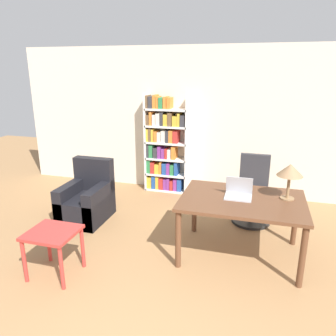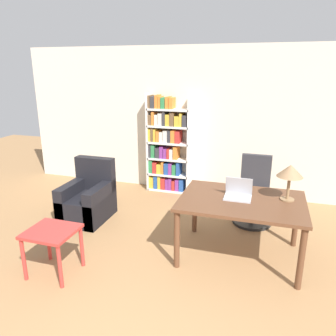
{
  "view_description": "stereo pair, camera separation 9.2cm",
  "coord_description": "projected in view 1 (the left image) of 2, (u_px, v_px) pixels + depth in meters",
  "views": [
    {
      "loc": [
        0.71,
        -1.45,
        2.3
      ],
      "look_at": [
        -0.45,
        2.57,
        1.02
      ],
      "focal_mm": 35.0,
      "sensor_mm": 36.0,
      "label": 1
    },
    {
      "loc": [
        0.8,
        -1.42,
        2.3
      ],
      "look_at": [
        -0.45,
        2.57,
        1.02
      ],
      "focal_mm": 35.0,
      "sensor_mm": 36.0,
      "label": 2
    }
  ],
  "objects": [
    {
      "name": "table_lamp",
      "position": [
        290.0,
        171.0,
        3.89
      ],
      "size": [
        0.31,
        0.31,
        0.44
      ],
      "color": "olive",
      "rests_on": "desk"
    },
    {
      "name": "laptop",
      "position": [
        238.0,
        193.0,
        4.04
      ],
      "size": [
        0.32,
        0.25,
        0.25
      ],
      "color": "#B2B2B7",
      "rests_on": "desk"
    },
    {
      "name": "armchair",
      "position": [
        87.0,
        201.0,
        5.15
      ],
      "size": [
        0.65,
        0.8,
        0.93
      ],
      "color": "black",
      "rests_on": "ground_plane"
    },
    {
      "name": "side_table_blue",
      "position": [
        53.0,
        239.0,
        3.69
      ],
      "size": [
        0.54,
        0.51,
        0.55
      ],
      "color": "#B2332D",
      "rests_on": "ground_plane"
    },
    {
      "name": "wall_back",
      "position": [
        222.0,
        123.0,
        5.96
      ],
      "size": [
        8.0,
        0.06,
        2.7
      ],
      "color": "beige",
      "rests_on": "ground_plane"
    },
    {
      "name": "office_chair",
      "position": [
        253.0,
        195.0,
        5.05
      ],
      "size": [
        0.59,
        0.59,
        1.04
      ],
      "color": "black",
      "rests_on": "ground_plane"
    },
    {
      "name": "bookshelf",
      "position": [
        164.0,
        146.0,
        6.2
      ],
      "size": [
        0.83,
        0.28,
        1.87
      ],
      "color": "white",
      "rests_on": "ground_plane"
    },
    {
      "name": "desk",
      "position": [
        242.0,
        206.0,
        4.02
      ],
      "size": [
        1.49,
        1.07,
        0.77
      ],
      "color": "brown",
      "rests_on": "ground_plane"
    }
  ]
}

